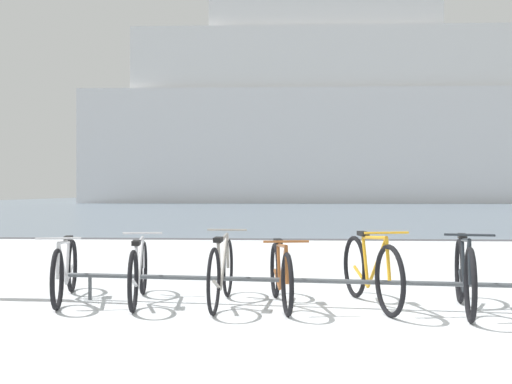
{
  "coord_description": "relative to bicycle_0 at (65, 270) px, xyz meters",
  "views": [
    {
      "loc": [
        -1.24,
        -4.42,
        1.24
      ],
      "look_at": [
        -1.78,
        5.15,
        1.22
      ],
      "focal_mm": 39.73,
      "sensor_mm": 36.0,
      "label": 1
    }
  ],
  "objects": [
    {
      "name": "bike_rack",
      "position": [
        2.55,
        -0.19,
        -0.07
      ],
      "size": [
        5.06,
        0.55,
        0.31
      ],
      "color": "#4C5156",
      "rests_on": "ground"
    },
    {
      "name": "bicycle_3",
      "position": [
        2.44,
        -0.19,
        -0.0
      ],
      "size": [
        0.46,
        1.62,
        0.74
      ],
      "color": "black",
      "rests_on": "ground"
    },
    {
      "name": "bicycle_4",
      "position": [
        3.41,
        -0.15,
        0.04
      ],
      "size": [
        0.53,
        1.73,
        0.83
      ],
      "color": "black",
      "rests_on": "ground"
    },
    {
      "name": "ground",
      "position": [
        3.76,
        52.05,
        -0.38
      ],
      "size": [
        80.0,
        132.0,
        0.08
      ],
      "color": "silver"
    },
    {
      "name": "bicycle_2",
      "position": [
        1.8,
        -0.17,
        0.02
      ],
      "size": [
        0.46,
        1.67,
        0.8
      ],
      "color": "black",
      "rests_on": "ground"
    },
    {
      "name": "bicycle_0",
      "position": [
        0.0,
        0.0,
        0.0
      ],
      "size": [
        0.56,
        1.68,
        0.75
      ],
      "color": "black",
      "rests_on": "ground"
    },
    {
      "name": "bicycle_5",
      "position": [
        4.33,
        -0.37,
        0.03
      ],
      "size": [
        0.5,
        1.67,
        0.83
      ],
      "color": "black",
      "rests_on": "ground"
    },
    {
      "name": "ferry_ship",
      "position": [
        7.14,
        53.76,
        8.41
      ],
      "size": [
        52.45,
        9.82,
        26.12
      ],
      "color": "white",
      "rests_on": "ground"
    },
    {
      "name": "bicycle_1",
      "position": [
        0.86,
        -0.08,
        0.0
      ],
      "size": [
        0.46,
        1.65,
        0.75
      ],
      "color": "black",
      "rests_on": "ground"
    }
  ]
}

